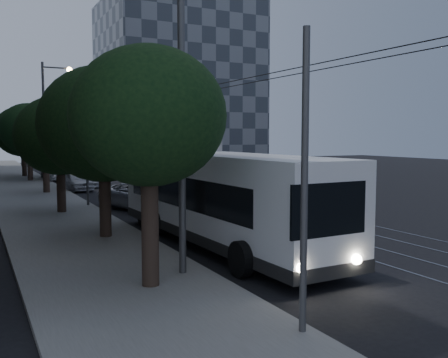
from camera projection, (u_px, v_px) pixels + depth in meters
ground at (265, 230)px, 21.05m from camera, size 120.00×120.00×0.00m
sidewalk at (27, 190)px, 35.43m from camera, size 5.00×90.00×0.15m
tram_rails at (161, 185)px, 39.94m from camera, size 4.52×90.00×0.02m
overhead_wires at (63, 142)px, 36.27m from camera, size 2.23×90.00×6.00m
building_distant_right at (178, 83)px, 76.98m from camera, size 22.00×18.00×24.00m
trolleybus at (216, 196)px, 18.10m from camera, size 3.15×12.97×5.63m
pickup_silver at (141, 196)px, 26.79m from camera, size 4.16×5.71×1.44m
car_white_a at (76, 181)px, 35.93m from camera, size 2.18×4.20×1.37m
car_white_b at (90, 177)px, 39.13m from camera, size 3.65×5.38×1.45m
car_white_c at (57, 172)px, 43.66m from camera, size 1.74×4.78×1.57m
car_white_d at (52, 171)px, 46.25m from camera, size 2.07×4.07×1.33m
tree_0 at (149, 117)px, 12.40m from camera, size 3.91×3.91×6.21m
tree_1 at (104, 124)px, 18.61m from camera, size 4.83×4.83×6.58m
tree_2 at (60, 136)px, 24.71m from camera, size 4.38×4.38×5.95m
tree_3 at (45, 132)px, 33.31m from camera, size 3.96×3.96×6.02m
tree_4 at (29, 129)px, 42.33m from camera, size 4.84×4.84×6.71m
tree_5 at (23, 131)px, 46.93m from camera, size 5.29×5.29×6.74m
streetlamp_near at (195, 57)px, 13.61m from camera, size 2.45×0.44×10.14m
streetlamp_far at (49, 111)px, 39.70m from camera, size 2.37×0.44×9.74m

